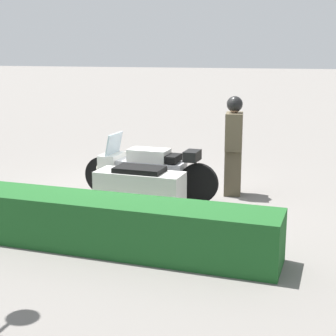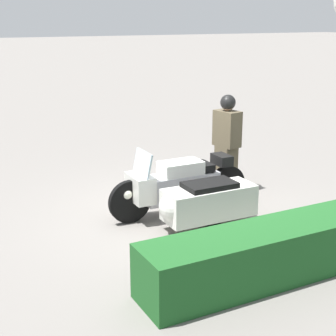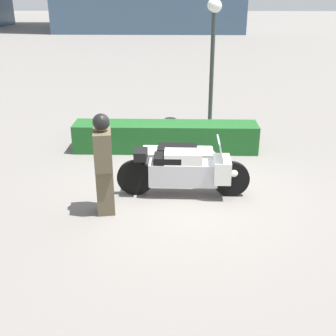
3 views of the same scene
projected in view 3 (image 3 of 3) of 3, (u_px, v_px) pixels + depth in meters
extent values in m
plane|color=slate|center=(183.00, 192.00, 8.52)|extent=(160.00, 160.00, 0.00)
cylinder|color=black|center=(231.00, 179.00, 8.22)|extent=(0.72, 0.11, 0.72)
cylinder|color=black|center=(135.00, 178.00, 8.28)|extent=(0.72, 0.11, 0.72)
cylinder|color=black|center=(175.00, 167.00, 8.98)|extent=(0.56, 0.11, 0.56)
cube|color=#B7B7BC|center=(183.00, 173.00, 8.21)|extent=(1.33, 0.46, 0.45)
cube|color=silver|center=(183.00, 157.00, 8.08)|extent=(0.73, 0.43, 0.24)
cube|color=black|center=(168.00, 158.00, 8.10)|extent=(0.53, 0.43, 0.12)
cube|color=silver|center=(222.00, 169.00, 8.15)|extent=(0.33, 0.60, 0.44)
cube|color=silver|center=(220.00, 149.00, 7.99)|extent=(0.12, 0.58, 0.40)
sphere|color=white|center=(234.00, 172.00, 8.17)|extent=(0.18, 0.18, 0.18)
cube|color=silver|center=(177.00, 161.00, 8.92)|extent=(1.50, 0.59, 0.50)
sphere|color=silver|center=(207.00, 160.00, 8.89)|extent=(0.48, 0.48, 0.47)
cube|color=black|center=(178.00, 148.00, 8.81)|extent=(0.83, 0.50, 0.09)
cube|color=black|center=(141.00, 154.00, 8.09)|extent=(0.24, 0.40, 0.18)
cube|color=brown|center=(105.00, 190.00, 7.59)|extent=(0.36, 0.40, 0.87)
cube|color=brown|center=(103.00, 150.00, 7.29)|extent=(0.39, 0.55, 0.69)
sphere|color=tan|center=(101.00, 124.00, 7.11)|extent=(0.23, 0.23, 0.23)
sphere|color=black|center=(101.00, 122.00, 7.09)|extent=(0.29, 0.29, 0.29)
cube|color=#1E5623|center=(166.00, 137.00, 10.61)|extent=(4.58, 0.78, 0.70)
cylinder|color=#2D3833|center=(212.00, 69.00, 12.06)|extent=(0.12, 0.12, 3.36)
cylinder|color=#2D3833|center=(214.00, 12.00, 11.46)|extent=(0.05, 0.85, 0.05)
sphere|color=white|center=(213.00, 5.00, 11.79)|extent=(0.34, 0.34, 0.34)
sphere|color=white|center=(216.00, 6.00, 11.00)|extent=(0.34, 0.34, 0.34)
sphere|color=#2D3833|center=(214.00, 3.00, 11.37)|extent=(0.12, 0.12, 0.12)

